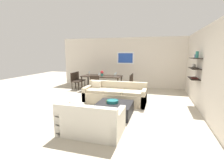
# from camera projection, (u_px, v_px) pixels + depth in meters

# --- Properties ---
(ground_plane) EXTENTS (18.00, 18.00, 0.00)m
(ground_plane) POSITION_uv_depth(u_px,v_px,m) (110.00, 105.00, 6.01)
(ground_plane) COLOR #BCB29E
(back_wall_unit) EXTENTS (8.40, 0.09, 2.70)m
(back_wall_unit) POSITION_uv_depth(u_px,v_px,m) (133.00, 63.00, 9.01)
(back_wall_unit) COLOR silver
(back_wall_unit) RESTS_ON ground
(right_wall_shelf_unit) EXTENTS (0.34, 8.20, 2.70)m
(right_wall_shelf_unit) POSITION_uv_depth(u_px,v_px,m) (201.00, 69.00, 5.50)
(right_wall_shelf_unit) COLOR silver
(right_wall_shelf_unit) RESTS_ON ground
(sofa_beige) EXTENTS (2.32, 0.90, 0.78)m
(sofa_beige) POSITION_uv_depth(u_px,v_px,m) (115.00, 95.00, 6.24)
(sofa_beige) COLOR beige
(sofa_beige) RESTS_ON ground
(loveseat_white) EXTENTS (1.45, 0.90, 0.78)m
(loveseat_white) POSITION_uv_depth(u_px,v_px,m) (91.00, 121.00, 3.86)
(loveseat_white) COLOR silver
(loveseat_white) RESTS_ON ground
(coffee_table) EXTENTS (1.05, 0.99, 0.38)m
(coffee_table) POSITION_uv_depth(u_px,v_px,m) (114.00, 109.00, 5.01)
(coffee_table) COLOR black
(coffee_table) RESTS_ON ground
(decorative_bowl) EXTENTS (0.36, 0.36, 0.08)m
(decorative_bowl) POSITION_uv_depth(u_px,v_px,m) (112.00, 101.00, 5.01)
(decorative_bowl) COLOR #19666B
(decorative_bowl) RESTS_ON coffee_table
(apple_on_coffee_table) EXTENTS (0.08, 0.08, 0.08)m
(apple_on_coffee_table) POSITION_uv_depth(u_px,v_px,m) (107.00, 101.00, 5.01)
(apple_on_coffee_table) COLOR #669E2D
(apple_on_coffee_table) RESTS_ON coffee_table
(dining_table) EXTENTS (1.97, 0.88, 0.75)m
(dining_table) POSITION_uv_depth(u_px,v_px,m) (102.00, 77.00, 8.25)
(dining_table) COLOR black
(dining_table) RESTS_ON ground
(dining_chair_left_far) EXTENTS (0.44, 0.44, 0.88)m
(dining_chair_left_far) POSITION_uv_depth(u_px,v_px,m) (79.00, 79.00, 8.85)
(dining_chair_left_far) COLOR black
(dining_chair_left_far) RESTS_ON ground
(dining_chair_right_far) EXTENTS (0.44, 0.44, 0.88)m
(dining_chair_right_far) POSITION_uv_depth(u_px,v_px,m) (130.00, 81.00, 8.09)
(dining_chair_right_far) COLOR black
(dining_chair_right_far) RESTS_ON ground
(dining_chair_right_near) EXTENTS (0.44, 0.44, 0.88)m
(dining_chair_right_near) POSITION_uv_depth(u_px,v_px,m) (128.00, 83.00, 7.72)
(dining_chair_right_near) COLOR black
(dining_chair_right_near) RESTS_ON ground
(dining_chair_left_near) EXTENTS (0.44, 0.44, 0.88)m
(dining_chair_left_near) POSITION_uv_depth(u_px,v_px,m) (75.00, 80.00, 8.47)
(dining_chair_left_near) COLOR black
(dining_chair_left_near) RESTS_ON ground
(dining_chair_foot) EXTENTS (0.44, 0.44, 0.88)m
(dining_chair_foot) POSITION_uv_depth(u_px,v_px,m) (96.00, 84.00, 7.48)
(dining_chair_foot) COLOR black
(dining_chair_foot) RESTS_ON ground
(wine_glass_right_near) EXTENTS (0.08, 0.08, 0.16)m
(wine_glass_right_near) POSITION_uv_depth(u_px,v_px,m) (115.00, 74.00, 7.92)
(wine_glass_right_near) COLOR silver
(wine_glass_right_near) RESTS_ON dining_table
(wine_glass_left_far) EXTENTS (0.07, 0.07, 0.19)m
(wine_glass_left_far) POSITION_uv_depth(u_px,v_px,m) (89.00, 72.00, 8.51)
(wine_glass_left_far) COLOR silver
(wine_glass_left_far) RESTS_ON dining_table
(wine_glass_right_far) EXTENTS (0.08, 0.08, 0.18)m
(wine_glass_right_far) POSITION_uv_depth(u_px,v_px,m) (116.00, 73.00, 8.12)
(wine_glass_right_far) COLOR silver
(wine_glass_right_far) RESTS_ON dining_table
(wine_glass_foot) EXTENTS (0.06, 0.06, 0.18)m
(wine_glass_foot) POSITION_uv_depth(u_px,v_px,m) (99.00, 74.00, 7.85)
(wine_glass_foot) COLOR silver
(wine_glass_foot) RESTS_ON dining_table
(centerpiece_vase) EXTENTS (0.16, 0.16, 0.27)m
(centerpiece_vase) POSITION_uv_depth(u_px,v_px,m) (102.00, 73.00, 8.15)
(centerpiece_vase) COLOR teal
(centerpiece_vase) RESTS_ON dining_table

